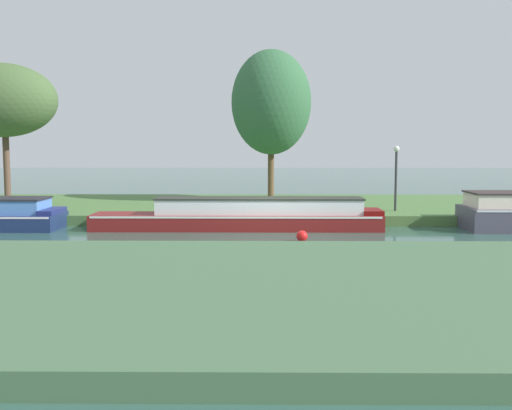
% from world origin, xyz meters
% --- Properties ---
extents(ground_plane, '(120.00, 120.00, 0.00)m').
position_xyz_m(ground_plane, '(0.00, 0.00, 0.00)').
color(ground_plane, '#335A4F').
extents(riverbank_far, '(72.00, 10.00, 0.40)m').
position_xyz_m(riverbank_far, '(0.00, 7.00, 0.20)').
color(riverbank_far, '#4D753C').
rests_on(riverbank_far, ground_plane).
extents(riverbank_near, '(72.00, 10.00, 0.40)m').
position_xyz_m(riverbank_near, '(0.00, -9.00, 0.20)').
color(riverbank_near, '#466947').
rests_on(riverbank_near, ground_plane).
extents(maroon_barge, '(10.59, 1.68, 1.18)m').
position_xyz_m(maroon_barge, '(-0.92, 1.20, 0.51)').
color(maroon_barge, maroon).
rests_on(maroon_barge, ground_plane).
extents(navy_cruiser, '(4.30, 2.11, 1.16)m').
position_xyz_m(navy_cruiser, '(-9.82, 1.20, 0.49)').
color(navy_cruiser, navy).
rests_on(navy_cruiser, ground_plane).
extents(willow_tree_left, '(4.91, 3.43, 6.27)m').
position_xyz_m(willow_tree_left, '(-11.79, 6.00, 5.03)').
color(willow_tree_left, brown).
rests_on(willow_tree_left, riverbank_far).
extents(willow_tree_centre, '(3.80, 4.12, 7.19)m').
position_xyz_m(willow_tree_centre, '(0.12, 8.35, 5.09)').
color(willow_tree_centre, brown).
rests_on(willow_tree_centre, riverbank_far).
extents(lamp_post, '(0.24, 0.24, 2.65)m').
position_xyz_m(lamp_post, '(5.14, 3.85, 2.09)').
color(lamp_post, '#333338').
rests_on(lamp_post, riverbank_far).
extents(mooring_post_near, '(0.12, 0.12, 0.74)m').
position_xyz_m(mooring_post_near, '(0.77, 2.39, 0.77)').
color(mooring_post_near, '#47382E').
rests_on(mooring_post_near, riverbank_far).
extents(channel_buoy, '(0.36, 0.36, 0.36)m').
position_xyz_m(channel_buoy, '(0.98, -1.65, 0.18)').
color(channel_buoy, red).
rests_on(channel_buoy, ground_plane).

